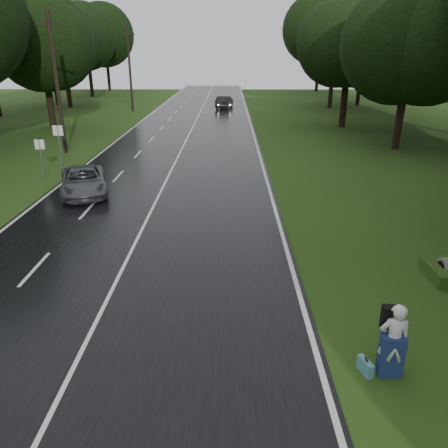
{
  "coord_description": "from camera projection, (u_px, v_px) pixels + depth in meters",
  "views": [
    {
      "loc": [
        3.64,
        -11.26,
        6.94
      ],
      "look_at": [
        3.45,
        3.57,
        1.1
      ],
      "focal_mm": 35.1,
      "sensor_mm": 36.0,
      "label": 1
    }
  ],
  "objects": [
    {
      "name": "suitcase",
      "position": [
        365.0,
        367.0,
        10.09
      ],
      "size": [
        0.29,
        0.52,
        0.36
      ],
      "primitive_type": "cube",
      "rotation": [
        0.0,
        0.0,
        0.3
      ],
      "color": "teal",
      "rests_on": "ground"
    },
    {
      "name": "far_car",
      "position": [
        224.0,
        102.0,
        57.86
      ],
      "size": [
        2.41,
        4.83,
        1.52
      ],
      "primitive_type": "imported",
      "rotation": [
        0.0,
        0.0,
        2.96
      ],
      "color": "black",
      "rests_on": "road"
    },
    {
      "name": "utility_pole_mid",
      "position": [
        66.0,
        152.0,
        32.46
      ],
      "size": [
        1.8,
        0.28,
        9.58
      ],
      "primitive_type": null,
      "color": "black",
      "rests_on": "ground"
    },
    {
      "name": "road",
      "position": [
        179.0,
        155.0,
        31.67
      ],
      "size": [
        12.0,
        140.0,
        0.04
      ],
      "primitive_type": "cube",
      "color": "black",
      "rests_on": "ground"
    },
    {
      "name": "tree_right_d",
      "position": [
        395.0,
        149.0,
        33.7
      ],
      "size": [
        8.16,
        8.16,
        12.75
      ],
      "primitive_type": null,
      "color": "black",
      "rests_on": "ground"
    },
    {
      "name": "ground",
      "position": [
        107.0,
        301.0,
        13.07
      ],
      "size": [
        160.0,
        160.0,
        0.0
      ],
      "primitive_type": "plane",
      "color": "#294715",
      "rests_on": "ground"
    },
    {
      "name": "tree_right_f",
      "position": [
        329.0,
        108.0,
        58.46
      ],
      "size": [
        9.69,
        9.69,
        15.14
      ],
      "primitive_type": null,
      "color": "black",
      "rests_on": "ground"
    },
    {
      "name": "road_sign_b",
      "position": [
        63.0,
        167.0,
        28.42
      ],
      "size": [
        0.64,
        0.1,
        2.65
      ],
      "primitive_type": null,
      "color": "white",
      "rests_on": "ground"
    },
    {
      "name": "road_sign_a",
      "position": [
        45.0,
        179.0,
        25.67
      ],
      "size": [
        0.56,
        0.1,
        2.31
      ],
      "primitive_type": null,
      "color": "white",
      "rests_on": "ground"
    },
    {
      "name": "hitchhiker",
      "position": [
        393.0,
        342.0,
        9.82
      ],
      "size": [
        0.71,
        0.65,
        1.86
      ],
      "color": "silver",
      "rests_on": "ground"
    },
    {
      "name": "tree_left_e",
      "position": [
        54.0,
        128.0,
        42.99
      ],
      "size": [
        8.59,
        8.59,
        13.42
      ],
      "primitive_type": null,
      "color": "black",
      "rests_on": "ground"
    },
    {
      "name": "grey_car",
      "position": [
        83.0,
        181.0,
        22.69
      ],
      "size": [
        3.62,
        5.28,
        1.34
      ],
      "primitive_type": "imported",
      "rotation": [
        0.0,
        0.0,
        0.32
      ],
      "color": "#4B4D50",
      "rests_on": "road"
    },
    {
      "name": "lane_center",
      "position": [
        179.0,
        154.0,
        31.66
      ],
      "size": [
        0.12,
        140.0,
        0.01
      ],
      "primitive_type": "cube",
      "color": "silver",
      "rests_on": "road"
    },
    {
      "name": "tree_left_f",
      "position": [
        71.0,
        107.0,
        58.94
      ],
      "size": [
        9.59,
        9.59,
        14.99
      ],
      "primitive_type": null,
      "color": "black",
      "rests_on": "ground"
    },
    {
      "name": "tree_right_e",
      "position": [
        342.0,
        127.0,
        43.54
      ],
      "size": [
        8.89,
        8.89,
        13.89
      ],
      "primitive_type": null,
      "color": "black",
      "rests_on": "ground"
    },
    {
      "name": "utility_pole_far",
      "position": [
        133.0,
        111.0,
        54.87
      ],
      "size": [
        1.8,
        0.28,
        9.93
      ],
      "primitive_type": null,
      "color": "black",
      "rests_on": "ground"
    }
  ]
}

